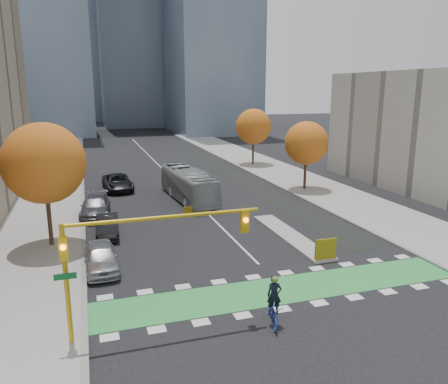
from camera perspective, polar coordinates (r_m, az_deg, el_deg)
ground at (r=22.44m, az=9.54°, el=-14.02°), size 300.00×300.00×0.00m
sidewalk_west at (r=39.18m, az=-23.05°, el=-2.80°), size 7.00×120.00×0.15m
sidewalk_east at (r=45.19m, az=13.31°, el=-0.03°), size 7.00×120.00×0.15m
curb_west at (r=38.97m, az=-17.93°, el=-2.45°), size 0.30×120.00×0.16m
curb_east at (r=43.53m, az=9.35°, el=-0.35°), size 0.30×120.00×0.16m
bike_crossing at (r=23.63m, az=7.85°, el=-12.47°), size 20.00×3.00×0.01m
centre_line at (r=59.27m, az=-8.28°, el=3.25°), size 0.15×70.00×0.01m
bike_lane_paint at (r=51.55m, az=1.84°, el=1.88°), size 2.50×50.00×0.01m
median_island at (r=31.48m, az=8.61°, el=-5.65°), size 1.60×10.00×0.16m
hazard_board at (r=27.29m, az=13.12°, el=-7.27°), size 1.40×0.12×1.30m
tower_ne at (r=108.56m, az=-1.80°, el=23.82°), size 18.00×24.00×60.00m
tree_west at (r=30.09m, az=-22.45°, el=3.48°), size 5.20×5.20×8.22m
tree_east_near at (r=45.34m, az=10.70°, el=6.30°), size 4.40×4.40×7.08m
tree_east_far at (r=59.98m, az=3.86°, el=8.53°), size 4.80×4.80×7.65m
traffic_signal_west at (r=18.26m, az=-12.08°, el=-6.85°), size 8.53×0.56×5.20m
cyclist at (r=20.12m, az=6.54°, el=-14.86°), size 1.21×2.10×2.29m
bus at (r=41.09m, az=-4.70°, el=0.99°), size 3.37×10.87×2.98m
parked_car_a at (r=26.39m, az=-15.76°, el=-8.20°), size 1.96×4.63×1.56m
parked_car_b at (r=32.24m, az=-14.99°, el=-4.31°), size 1.74×4.45×1.44m
parked_car_c at (r=37.35m, az=-16.47°, el=-1.86°), size 2.79×5.74×1.61m
parked_car_d at (r=46.38m, az=-13.71°, el=1.23°), size 3.07×6.05×1.64m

